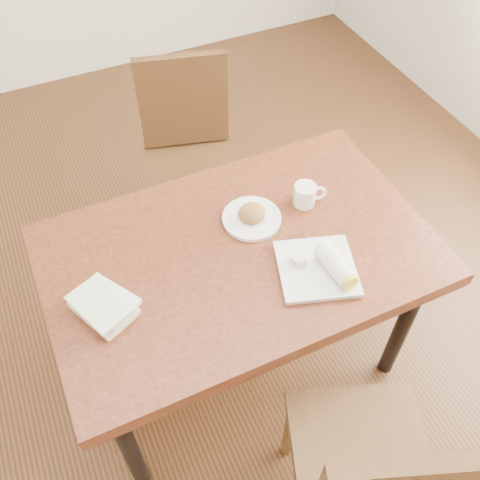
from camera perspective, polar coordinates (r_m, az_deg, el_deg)
name	(u,v)px	position (r m, az deg, el deg)	size (l,w,h in m)	color
ground	(240,356)	(2.44, 0.00, -12.30)	(4.00, 5.00, 0.01)	#472814
table	(240,264)	(1.87, 0.00, -2.57)	(1.31, 0.83, 0.75)	maroon
chair_near	(371,472)	(1.71, 13.84, -22.94)	(0.54, 0.54, 0.95)	#4D3216
chair_far	(189,148)	(2.50, -5.45, 9.70)	(0.51, 0.51, 0.95)	#412912
plate_scone	(252,217)	(1.88, 1.27, 2.51)	(0.21, 0.21, 0.07)	white
coffee_mug	(306,194)	(1.94, 7.04, 4.87)	(0.12, 0.08, 0.08)	white
plate_burrito	(322,267)	(1.75, 8.77, -2.90)	(0.31, 0.31, 0.08)	white
book_stack	(103,305)	(1.70, -14.36, -6.70)	(0.22, 0.24, 0.05)	white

